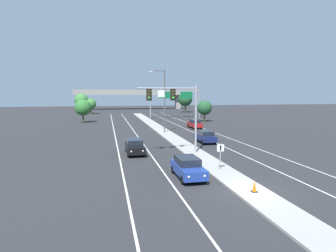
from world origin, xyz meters
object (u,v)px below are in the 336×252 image
(traffic_cone_median_nose, at_px, (254,186))
(highway_sign_gantry, at_px, (176,94))
(car_receding_navy, at_px, (205,136))
(tree_far_right_c, at_px, (205,108))
(tree_far_right_a, at_px, (185,99))
(median_sign_post, at_px, (220,153))
(tree_far_left_c, at_px, (83,108))
(overhead_signal_mast, at_px, (178,104))
(street_lamp_median, at_px, (163,97))
(tree_far_left_a, at_px, (91,104))
(car_oncoming_blue, at_px, (188,167))
(car_receding_red, at_px, (195,124))
(car_oncoming_black, at_px, (135,146))
(tree_far_left_b, at_px, (81,100))

(traffic_cone_median_nose, height_order, highway_sign_gantry, highway_sign_gantry)
(car_receding_navy, distance_m, traffic_cone_median_nose, 19.68)
(highway_sign_gantry, height_order, tree_far_right_c, highway_sign_gantry)
(tree_far_right_a, bearing_deg, car_receding_navy, -102.64)
(car_receding_navy, height_order, tree_far_right_c, tree_far_right_c)
(median_sign_post, bearing_deg, tree_far_left_c, 107.94)
(overhead_signal_mast, height_order, median_sign_post, overhead_signal_mast)
(street_lamp_median, height_order, tree_far_left_a, street_lamp_median)
(car_oncoming_blue, distance_m, tree_far_right_a, 75.09)
(car_oncoming_blue, bearing_deg, tree_far_left_a, 98.49)
(tree_far_left_a, bearing_deg, car_receding_red, -63.60)
(car_oncoming_black, distance_m, tree_far_left_c, 36.01)
(car_oncoming_blue, relative_size, tree_far_right_c, 0.94)
(traffic_cone_median_nose, relative_size, tree_far_left_c, 0.15)
(median_sign_post, height_order, tree_far_right_c, tree_far_right_c)
(overhead_signal_mast, bearing_deg, tree_far_right_c, 66.69)
(car_oncoming_black, bearing_deg, car_receding_navy, 28.62)
(street_lamp_median, bearing_deg, highway_sign_gantry, 72.79)
(tree_far_right_c, bearing_deg, car_oncoming_blue, -110.46)
(tree_far_right_c, bearing_deg, highway_sign_gantry, 110.98)
(street_lamp_median, relative_size, traffic_cone_median_nose, 13.51)
(street_lamp_median, height_order, tree_far_left_c, street_lamp_median)
(car_oncoming_black, height_order, tree_far_right_a, tree_far_right_a)
(highway_sign_gantry, xyz_separation_m, tree_far_left_b, (-25.06, 22.68, -2.11))
(car_receding_navy, height_order, highway_sign_gantry, highway_sign_gantry)
(tree_far_right_a, bearing_deg, tree_far_right_c, -97.21)
(car_oncoming_black, distance_m, car_receding_red, 24.40)
(traffic_cone_median_nose, height_order, tree_far_left_c, tree_far_left_c)
(overhead_signal_mast, relative_size, car_receding_red, 1.61)
(car_oncoming_black, xyz_separation_m, car_receding_navy, (9.67, 5.28, 0.00))
(car_oncoming_blue, distance_m, tree_far_left_a, 72.47)
(traffic_cone_median_nose, xyz_separation_m, highway_sign_gantry, (8.16, 56.83, 5.66))
(car_oncoming_black, bearing_deg, tree_far_left_b, 99.16)
(overhead_signal_mast, bearing_deg, tree_far_left_a, 100.70)
(overhead_signal_mast, bearing_deg, tree_far_left_c, 108.72)
(street_lamp_median, height_order, tree_far_right_a, street_lamp_median)
(traffic_cone_median_nose, bearing_deg, car_receding_navy, 80.29)
(car_receding_navy, bearing_deg, street_lamp_median, 109.84)
(median_sign_post, xyz_separation_m, car_receding_navy, (3.43, 13.82, -0.77))
(median_sign_post, height_order, tree_far_left_b, tree_far_left_b)
(street_lamp_median, distance_m, car_oncoming_black, 17.23)
(highway_sign_gantry, bearing_deg, median_sign_post, -99.17)
(car_oncoming_blue, bearing_deg, street_lamp_median, 83.42)
(median_sign_post, xyz_separation_m, tree_far_left_c, (-14.12, 43.59, 1.70))
(median_sign_post, bearing_deg, highway_sign_gantry, 80.83)
(overhead_signal_mast, relative_size, median_sign_post, 3.27)
(overhead_signal_mast, distance_m, car_oncoming_black, 6.39)
(car_receding_navy, bearing_deg, highway_sign_gantry, 82.63)
(car_receding_navy, relative_size, tree_far_left_a, 0.94)
(traffic_cone_median_nose, height_order, tree_far_right_a, tree_far_right_a)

